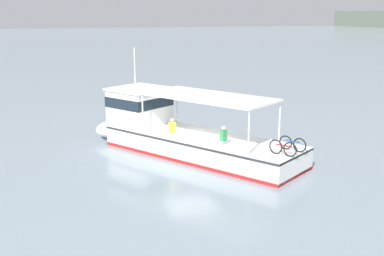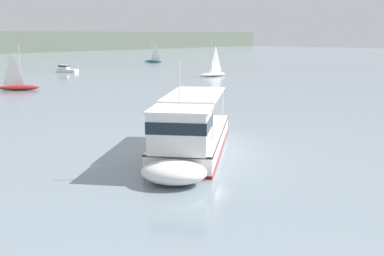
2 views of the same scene
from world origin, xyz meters
name	(u,v)px [view 2 (image 2 of 2)]	position (x,y,z in m)	size (l,w,h in m)	color
ground_plane	(205,151)	(0.00, 0.00, 0.00)	(400.00, 400.00, 0.00)	gray
ferry_main	(189,139)	(-1.60, -0.28, 1.01)	(12.24, 9.72, 5.32)	white
motorboat_mid_channel	(66,69)	(25.10, 53.60, 0.54)	(2.68, 3.81, 1.26)	white
sailboat_horizon_west	(18,86)	(6.82, 35.10, 0.54)	(4.56, 4.18, 5.40)	maroon
sailboat_horizon_east	(213,73)	(36.43, 29.79, 0.54)	(4.99, 2.39, 5.40)	white
sailboat_near_starboard	(154,60)	(54.95, 63.56, 0.54)	(2.80, 5.00, 5.40)	teal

